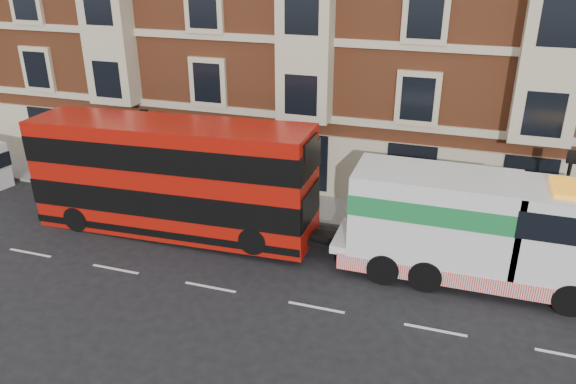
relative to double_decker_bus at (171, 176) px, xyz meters
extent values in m
plane|color=black|center=(3.30, -3.51, -2.60)|extent=(120.00, 120.00, 0.00)
cube|color=slate|center=(3.30, 3.99, -2.52)|extent=(90.00, 3.00, 0.15)
cylinder|color=black|center=(-2.70, 2.69, -0.45)|extent=(0.14, 0.14, 4.00)
cube|color=black|center=(-2.70, 2.69, 1.65)|extent=(0.35, 0.15, 0.50)
cylinder|color=black|center=(15.30, 2.69, -0.45)|extent=(0.14, 0.14, 4.00)
cube|color=black|center=(15.30, 2.69, 1.65)|extent=(0.35, 0.15, 0.50)
cube|color=#A51109|center=(0.00, 0.00, -0.07)|extent=(12.07, 2.69, 4.74)
cube|color=black|center=(0.00, 0.00, -0.77)|extent=(12.11, 2.75, 1.13)
cube|color=black|center=(0.00, 0.00, 1.17)|extent=(12.11, 2.75, 1.08)
cylinder|color=black|center=(-4.09, -1.22, -2.04)|extent=(1.12, 0.34, 1.12)
cylinder|color=black|center=(-4.09, 1.22, -2.04)|extent=(1.12, 0.34, 1.12)
cylinder|color=black|center=(4.09, -1.22, -1.71)|extent=(1.12, 0.34, 1.12)
cylinder|color=black|center=(4.09, 1.22, -1.71)|extent=(1.12, 0.34, 1.12)
cube|color=silver|center=(12.00, 0.00, -1.57)|extent=(9.70, 2.48, 0.32)
cube|color=silver|center=(15.13, 0.00, -0.17)|extent=(3.45, 2.69, 3.13)
cube|color=silver|center=(10.71, 0.00, -0.12)|extent=(5.82, 2.69, 3.13)
cube|color=#197336|center=(10.71, 0.00, 0.42)|extent=(5.87, 2.73, 0.75)
cube|color=red|center=(11.78, 0.00, -1.95)|extent=(8.62, 2.75, 0.59)
cylinder|color=black|center=(15.45, -1.22, -2.00)|extent=(1.19, 0.38, 1.19)
cylinder|color=black|center=(15.45, 1.22, -2.00)|extent=(1.19, 0.38, 1.19)
cylinder|color=black|center=(10.71, -1.22, -2.00)|extent=(1.19, 0.43, 1.19)
cylinder|color=black|center=(10.71, 1.22, -2.00)|extent=(1.19, 0.43, 1.19)
cylinder|color=black|center=(9.20, -1.22, -2.00)|extent=(1.19, 0.43, 1.19)
cylinder|color=black|center=(9.20, 1.22, -2.00)|extent=(1.19, 0.43, 1.19)
cylinder|color=black|center=(-11.17, 2.06, -2.26)|extent=(0.71, 0.35, 0.68)
imported|color=#1D303A|center=(-10.06, 4.36, -1.57)|extent=(0.74, 0.61, 1.75)
camera|label=1|loc=(11.33, -19.04, 8.87)|focal=35.00mm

